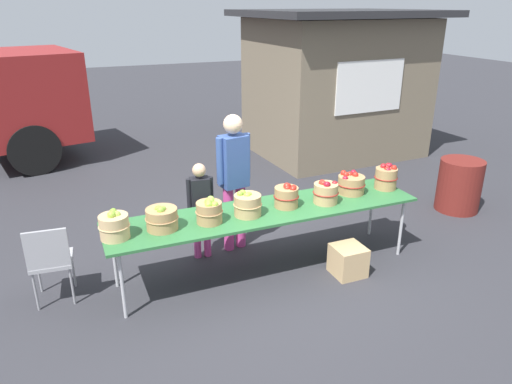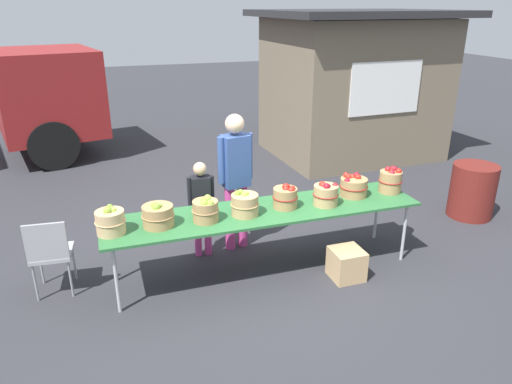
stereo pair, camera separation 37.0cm
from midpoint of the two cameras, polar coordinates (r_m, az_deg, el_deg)
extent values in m
plane|color=#2D2D33|center=(5.58, -0.72, -9.23)|extent=(40.00, 40.00, 0.00)
cube|color=#2D6B38|center=(5.24, -0.76, -2.31)|extent=(3.50, 0.76, 0.03)
cylinder|color=#B2B2B7|center=(4.84, -17.82, -10.65)|extent=(0.04, 0.04, 0.72)
cylinder|color=#B2B2B7|center=(5.92, 15.21, -4.16)|extent=(0.04, 0.04, 0.72)
cylinder|color=#B2B2B7|center=(5.37, -18.50, -7.39)|extent=(0.04, 0.04, 0.72)
cylinder|color=#B2B2B7|center=(6.36, 11.98, -2.03)|extent=(0.04, 0.04, 0.72)
cylinder|color=tan|center=(4.83, -18.68, -3.99)|extent=(0.28, 0.28, 0.24)
torus|color=tan|center=(4.82, -18.70, -3.87)|extent=(0.30, 0.30, 0.01)
sphere|color=#9EC647|center=(4.78, -18.45, -2.61)|extent=(0.07, 0.07, 0.07)
sphere|color=#7AA833|center=(4.82, -18.80, -2.28)|extent=(0.07, 0.07, 0.07)
sphere|color=#8CB738|center=(4.77, -18.90, -2.59)|extent=(0.08, 0.08, 0.08)
sphere|color=#8CB738|center=(4.75, -19.03, -2.63)|extent=(0.08, 0.08, 0.08)
cylinder|color=#A87F51|center=(4.89, -13.31, -3.18)|extent=(0.31, 0.31, 0.22)
torus|color=#A87F51|center=(4.88, -13.32, -3.06)|extent=(0.33, 0.33, 0.01)
sphere|color=#7AA833|center=(4.79, -13.49, -2.17)|extent=(0.08, 0.08, 0.08)
sphere|color=#7AA833|center=(4.83, -13.21, -2.04)|extent=(0.06, 0.06, 0.06)
sphere|color=#7AA833|center=(4.85, -13.75, -2.02)|extent=(0.07, 0.07, 0.07)
sphere|color=#9EC647|center=(4.84, -13.45, -2.20)|extent=(0.07, 0.07, 0.07)
cylinder|color=#A87F51|center=(4.94, -7.75, -2.46)|extent=(0.27, 0.27, 0.22)
torus|color=#A87F51|center=(4.94, -7.76, -2.35)|extent=(0.29, 0.29, 0.01)
sphere|color=#8CB738|center=(4.83, -7.14, -1.56)|extent=(0.08, 0.08, 0.08)
sphere|color=#7AA833|center=(4.90, -7.53, -1.18)|extent=(0.07, 0.07, 0.07)
sphere|color=#7AA833|center=(4.88, -7.86, -1.32)|extent=(0.08, 0.08, 0.08)
sphere|color=#7AA833|center=(4.89, -7.88, -1.19)|extent=(0.08, 0.08, 0.08)
sphere|color=#9EC647|center=(4.98, -7.55, -0.92)|extent=(0.08, 0.08, 0.08)
sphere|color=#8CB738|center=(4.90, -7.87, -1.26)|extent=(0.07, 0.07, 0.07)
sphere|color=#8CB738|center=(4.83, -7.88, -1.58)|extent=(0.07, 0.07, 0.07)
cylinder|color=tan|center=(5.07, -3.10, -1.60)|extent=(0.29, 0.29, 0.23)
torus|color=tan|center=(5.06, -3.10, -1.49)|extent=(0.31, 0.31, 0.01)
sphere|color=#8CB738|center=(5.02, -3.17, -0.46)|extent=(0.07, 0.07, 0.07)
sphere|color=#7AA833|center=(5.03, -4.03, -0.27)|extent=(0.07, 0.07, 0.07)
sphere|color=#8CB738|center=(5.05, -2.96, -0.38)|extent=(0.07, 0.07, 0.07)
sphere|color=#8CB738|center=(5.09, -3.70, -0.13)|extent=(0.07, 0.07, 0.07)
cylinder|color=#A87F51|center=(5.28, 1.62, -0.63)|extent=(0.26, 0.26, 0.23)
torus|color=maroon|center=(5.27, 1.62, -0.52)|extent=(0.28, 0.28, 0.01)
sphere|color=maroon|center=(5.26, 1.70, 0.52)|extent=(0.07, 0.07, 0.07)
sphere|color=#B22319|center=(5.23, 1.69, 0.67)|extent=(0.08, 0.08, 0.08)
sphere|color=#B22319|center=(5.26, 1.82, 0.65)|extent=(0.08, 0.08, 0.08)
sphere|color=#B22319|center=(5.23, 2.48, 0.47)|extent=(0.07, 0.07, 0.07)
sphere|color=#B22319|center=(5.21, 1.73, 0.40)|extent=(0.07, 0.07, 0.07)
sphere|color=#B22319|center=(5.19, 2.41, 0.32)|extent=(0.07, 0.07, 0.07)
cylinder|color=tan|center=(5.41, 6.38, -0.19)|extent=(0.27, 0.27, 0.23)
torus|color=maroon|center=(5.40, 6.38, -0.07)|extent=(0.29, 0.29, 0.01)
sphere|color=#B22319|center=(5.36, 6.08, 0.98)|extent=(0.07, 0.07, 0.07)
sphere|color=maroon|center=(5.37, 6.15, 0.79)|extent=(0.07, 0.07, 0.07)
sphere|color=#B22319|center=(5.37, 5.97, 0.96)|extent=(0.07, 0.07, 0.07)
sphere|color=maroon|center=(5.31, 6.49, 0.85)|extent=(0.07, 0.07, 0.07)
sphere|color=maroon|center=(5.35, 6.59, 0.83)|extent=(0.07, 0.07, 0.07)
sphere|color=#B22319|center=(5.38, 5.94, 1.07)|extent=(0.08, 0.08, 0.08)
sphere|color=maroon|center=(5.41, 7.43, 0.96)|extent=(0.07, 0.07, 0.07)
cylinder|color=#A87F51|center=(5.73, 9.49, 0.84)|extent=(0.31, 0.31, 0.21)
torus|color=maroon|center=(5.73, 9.49, 0.94)|extent=(0.33, 0.33, 0.01)
sphere|color=#B22319|center=(5.73, 8.58, 2.23)|extent=(0.07, 0.07, 0.07)
sphere|color=maroon|center=(5.61, 8.76, 1.55)|extent=(0.07, 0.07, 0.07)
sphere|color=#B22319|center=(5.71, 8.87, 2.02)|extent=(0.07, 0.07, 0.07)
sphere|color=maroon|center=(5.77, 9.76, 2.29)|extent=(0.07, 0.07, 0.07)
sphere|color=#B22319|center=(5.75, 9.32, 2.01)|extent=(0.08, 0.08, 0.08)
sphere|color=#B22319|center=(5.71, 9.97, 2.01)|extent=(0.07, 0.07, 0.07)
cylinder|color=#A87F51|center=(5.96, 13.53, 1.56)|extent=(0.26, 0.26, 0.26)
torus|color=maroon|center=(5.95, 13.54, 1.68)|extent=(0.28, 0.28, 0.01)
sphere|color=maroon|center=(5.88, 13.72, 2.50)|extent=(0.08, 0.08, 0.08)
sphere|color=maroon|center=(5.96, 13.65, 2.83)|extent=(0.07, 0.07, 0.07)
sphere|color=#B22319|center=(5.88, 13.64, 2.60)|extent=(0.07, 0.07, 0.07)
sphere|color=maroon|center=(5.99, 13.95, 3.03)|extent=(0.08, 0.08, 0.08)
sphere|color=#B22319|center=(5.91, 14.44, 2.78)|extent=(0.07, 0.07, 0.07)
sphere|color=maroon|center=(5.94, 13.25, 2.98)|extent=(0.07, 0.07, 0.07)
sphere|color=maroon|center=(6.00, 13.78, 3.03)|extent=(0.08, 0.08, 0.08)
cylinder|color=#CC3F8C|center=(5.92, -3.65, -2.86)|extent=(0.12, 0.12, 0.83)
cylinder|color=#CC3F8C|center=(5.84, -5.11, -3.23)|extent=(0.12, 0.12, 0.83)
cube|color=#334C8C|center=(5.62, -4.58, 3.66)|extent=(0.34, 0.28, 0.62)
sphere|color=beige|center=(5.50, -4.72, 8.06)|extent=(0.22, 0.22, 0.22)
cylinder|color=#334C8C|center=(5.69, -3.00, 4.30)|extent=(0.09, 0.09, 0.55)
cylinder|color=#334C8C|center=(5.53, -6.24, 3.67)|extent=(0.09, 0.09, 0.55)
cylinder|color=#CC3F8C|center=(5.77, -7.71, -5.04)|extent=(0.08, 0.08, 0.58)
cylinder|color=#CC3F8C|center=(5.76, -8.89, -5.18)|extent=(0.08, 0.08, 0.58)
cube|color=black|center=(5.56, -8.58, -0.46)|extent=(0.23, 0.18, 0.43)
sphere|color=tan|center=(5.45, -8.76, 2.56)|extent=(0.16, 0.16, 0.16)
cylinder|color=black|center=(5.57, -7.31, -0.09)|extent=(0.06, 0.06, 0.38)
cylinder|color=black|center=(5.54, -9.88, -0.37)|extent=(0.06, 0.06, 0.38)
cube|color=maroon|center=(10.19, -26.87, 10.27)|extent=(2.20, 2.43, 1.60)
cube|color=black|center=(10.30, -22.45, 12.87)|extent=(0.41, 1.73, 0.80)
cylinder|color=black|center=(11.24, -27.79, 6.78)|extent=(0.94, 0.46, 0.90)
cylinder|color=black|center=(9.41, -26.04, 4.58)|extent=(0.94, 0.46, 0.90)
cube|color=#726651|center=(9.77, 8.32, 12.24)|extent=(3.10, 2.53, 2.60)
cube|color=#262628|center=(9.65, 8.78, 20.35)|extent=(3.63, 3.05, 0.12)
cube|color=white|center=(8.71, 12.20, 12.18)|extent=(1.40, 0.10, 0.90)
cube|color=#99999E|center=(5.36, -25.06, -7.46)|extent=(0.43, 0.43, 0.04)
cube|color=#99999E|center=(5.10, -25.65, -6.24)|extent=(0.40, 0.06, 0.40)
cylinder|color=gray|center=(5.59, -22.79, -8.54)|extent=(0.02, 0.02, 0.42)
cylinder|color=gray|center=(5.64, -26.24, -8.86)|extent=(0.02, 0.02, 0.42)
cylinder|color=gray|center=(5.30, -23.01, -10.33)|extent=(0.02, 0.02, 0.42)
cylinder|color=gray|center=(5.35, -26.67, -10.65)|extent=(0.02, 0.02, 0.42)
cylinder|color=maroon|center=(7.50, 21.82, 0.74)|extent=(0.62, 0.62, 0.76)
cube|color=tan|center=(5.47, 9.02, -8.11)|extent=(0.34, 0.34, 0.34)
camera|label=1|loc=(0.19, -91.95, -0.77)|focal=33.52mm
camera|label=2|loc=(0.19, 88.05, 0.77)|focal=33.52mm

